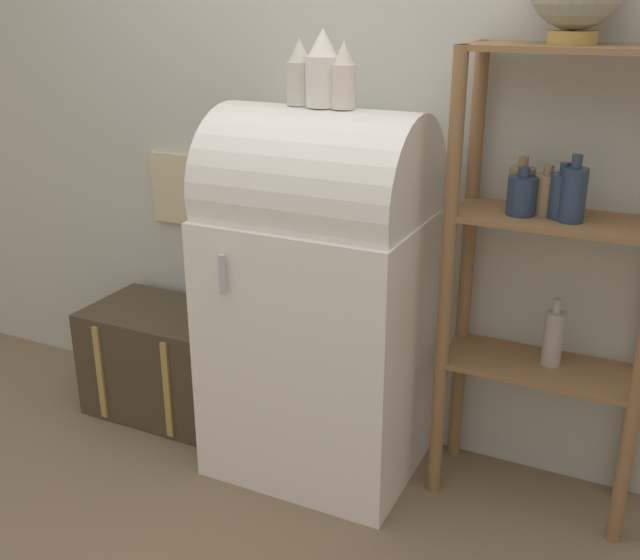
% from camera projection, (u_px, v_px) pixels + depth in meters
% --- Properties ---
extents(ground_plane, '(12.00, 12.00, 0.00)m').
position_uv_depth(ground_plane, '(293.00, 489.00, 2.90)').
color(ground_plane, '#7A664C').
extents(wall_back, '(7.00, 0.09, 2.70)m').
position_uv_depth(wall_back, '(356.00, 117.00, 2.91)').
color(wall_back, '#B7B7AD').
rests_on(wall_back, ground_plane).
extents(refrigerator, '(0.77, 0.66, 1.43)m').
position_uv_depth(refrigerator, '(320.00, 293.00, 2.84)').
color(refrigerator, white).
rests_on(refrigerator, ground_plane).
extents(suitcase_trunk, '(0.66, 0.45, 0.49)m').
position_uv_depth(suitcase_trunk, '(165.00, 360.00, 3.39)').
color(suitcase_trunk, '#423828').
rests_on(suitcase_trunk, ground_plane).
extents(shelf_unit, '(0.71, 0.32, 1.65)m').
position_uv_depth(shelf_unit, '(551.00, 254.00, 2.54)').
color(shelf_unit, olive).
rests_on(shelf_unit, ground_plane).
extents(vase_left, '(0.09, 0.09, 0.23)m').
position_uv_depth(vase_left, '(300.00, 74.00, 2.60)').
color(vase_left, beige).
rests_on(vase_left, refrigerator).
extents(vase_center, '(0.12, 0.12, 0.26)m').
position_uv_depth(vase_center, '(323.00, 71.00, 2.55)').
color(vase_center, white).
rests_on(vase_center, refrigerator).
extents(vase_right, '(0.08, 0.08, 0.22)m').
position_uv_depth(vase_right, '(344.00, 77.00, 2.51)').
color(vase_right, silver).
rests_on(vase_right, refrigerator).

